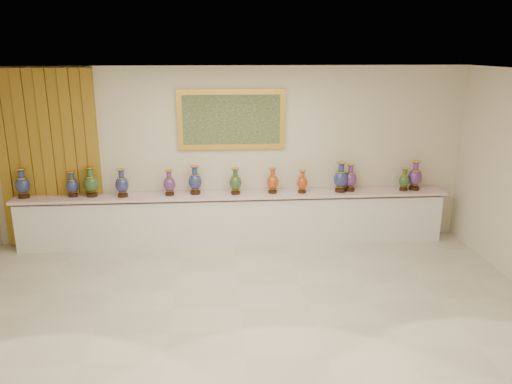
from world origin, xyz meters
TOP-DOWN VIEW (x-y plane):
  - ground at (0.00, 0.00)m, footprint 8.00×8.00m
  - room at (-2.55, 2.44)m, footprint 8.00×8.00m
  - counter at (0.00, 2.27)m, footprint 7.28×0.48m
  - vase_0 at (-3.45, 2.27)m, footprint 0.26×0.26m
  - vase_1 at (-2.66, 2.29)m, footprint 0.26×0.26m
  - vase_2 at (-2.35, 2.28)m, footprint 0.28×0.28m
  - vase_3 at (-1.84, 2.22)m, footprint 0.22×0.22m
  - vase_4 at (-1.07, 2.25)m, footprint 0.21×0.21m
  - vase_5 at (-0.65, 2.29)m, footprint 0.25×0.25m
  - vase_6 at (0.03, 2.23)m, footprint 0.25×0.25m
  - vase_7 at (0.66, 2.25)m, footprint 0.24×0.24m
  - vase_8 at (1.17, 2.22)m, footprint 0.21×0.21m
  - vase_9 at (1.83, 2.23)m, footprint 0.30×0.30m
  - vase_10 at (2.01, 2.27)m, footprint 0.29×0.29m
  - vase_11 at (2.94, 2.22)m, footprint 0.24×0.24m
  - vase_12 at (3.14, 2.25)m, footprint 0.28×0.28m
  - label_card at (-0.77, 2.13)m, footprint 0.10×0.06m

SIDE VIEW (x-z plane):
  - ground at x=0.00m, z-range 0.00..0.00m
  - counter at x=0.00m, z-range -0.01..0.89m
  - label_card at x=-0.77m, z-range 0.90..0.90m
  - vase_8 at x=1.17m, z-range 0.88..1.27m
  - vase_11 at x=2.94m, z-range 0.88..1.28m
  - vase_1 at x=-2.66m, z-range 0.88..1.30m
  - vase_4 at x=-1.07m, z-range 0.88..1.31m
  - vase_7 at x=0.66m, z-range 0.88..1.31m
  - vase_6 at x=0.03m, z-range 0.88..1.32m
  - vase_3 at x=-1.84m, z-range 0.88..1.35m
  - vase_10 at x=2.01m, z-range 0.88..1.35m
  - vase_5 at x=-0.65m, z-range 0.87..1.36m
  - vase_0 at x=-3.45m, z-range 0.87..1.37m
  - vase_2 at x=-2.35m, z-range 0.87..1.37m
  - vase_12 at x=3.14m, z-range 0.87..1.39m
  - vase_9 at x=1.83m, z-range 0.87..1.39m
  - room at x=-2.55m, z-range -2.40..5.60m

